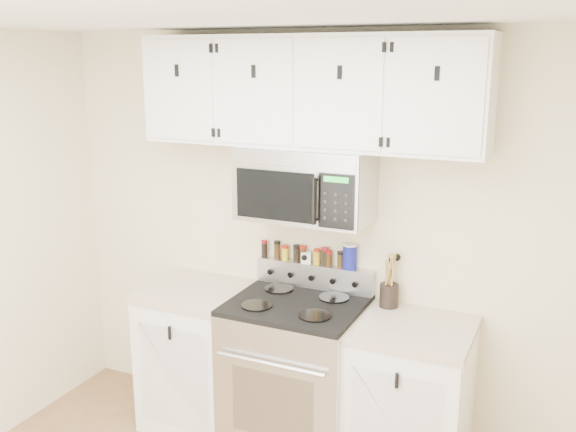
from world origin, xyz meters
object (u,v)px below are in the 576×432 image
at_px(microwave, 306,184).
at_px(salt_canister, 350,256).
at_px(range, 296,374).
at_px(utensil_crock, 389,293).

height_order(microwave, salt_canister, microwave).
relative_size(range, utensil_crock, 3.42).
bearing_deg(microwave, salt_canister, 34.67).
xyz_separation_m(range, microwave, (0.00, 0.13, 1.14)).
distance_m(microwave, utensil_crock, 0.80).
bearing_deg(range, utensil_crock, 25.41).
bearing_deg(salt_canister, utensil_crock, -10.76).
bearing_deg(utensil_crock, microwave, -167.81).
bearing_deg(utensil_crock, salt_canister, 169.24).
xyz_separation_m(microwave, utensil_crock, (0.49, 0.11, -0.63)).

